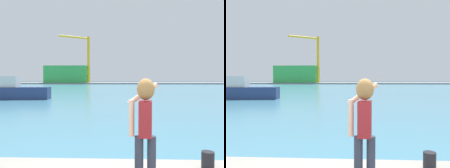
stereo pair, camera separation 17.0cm
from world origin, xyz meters
TOP-DOWN VIEW (x-y plane):
  - ground_plane at (0.00, 50.00)m, footprint 220.00×220.00m
  - harbor_water at (0.00, 52.00)m, footprint 140.00×100.00m
  - far_shore_dock at (0.00, 92.00)m, footprint 140.00×20.00m
  - person_photographer at (0.32, 0.77)m, footprint 0.53×0.56m
  - harbor_bollard at (1.62, 1.55)m, footprint 0.24×0.24m
  - boat_moored at (-12.12, 22.03)m, footprint 7.82×2.61m
  - warehouse_left at (-21.75, 90.31)m, footprint 16.58×13.14m
  - port_crane at (-13.95, 85.68)m, footprint 10.65×7.59m

SIDE VIEW (x-z plane):
  - ground_plane at x=0.00m, z-range 0.00..0.00m
  - harbor_water at x=0.00m, z-range 0.00..0.02m
  - far_shore_dock at x=0.00m, z-range 0.00..0.48m
  - harbor_bollard at x=1.62m, z-range 0.66..0.99m
  - boat_moored at x=-12.12m, z-range -0.34..2.22m
  - person_photographer at x=0.32m, z-range 0.86..2.60m
  - warehouse_left at x=-21.75m, z-range 0.48..7.21m
  - port_crane at x=-13.95m, z-range 2.52..20.79m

